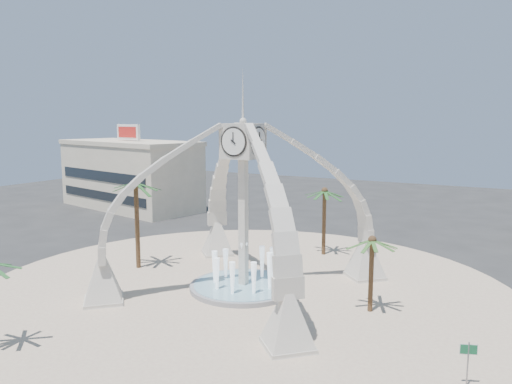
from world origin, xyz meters
The scene contains 9 objects.
ground centered at (0.00, 0.00, 0.00)m, with size 140.00×140.00×0.00m, color #282828.
plaza centered at (0.00, 0.00, 0.03)m, with size 40.00×40.00×0.06m, color beige.
clock_tower centered at (0.00, 0.00, 6.49)m, with size 17.94×17.94×16.30m.
fountain centered at (0.00, 0.00, 0.29)m, with size 8.00×8.00×3.62m.
building_nw centered at (-32.00, 22.00, 4.83)m, with size 23.75×13.73×11.90m.
palm_east centered at (9.50, 0.34, 4.80)m, with size 4.48×4.48×5.52m.
palm_west centered at (-10.58, 0.22, 7.22)m, with size 5.47×5.47×8.14m.
palm_north centered at (1.59, 11.94, 5.98)m, with size 5.00×5.00×6.80m.
street_sign centered at (16.24, -6.58, 1.61)m, with size 0.77×0.34×2.26m.
Camera 1 is at (18.39, -30.70, 12.58)m, focal length 35.00 mm.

